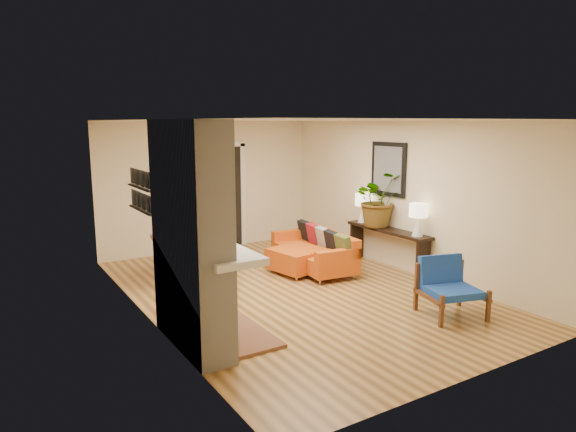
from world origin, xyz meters
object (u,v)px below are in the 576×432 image
object	(u,v)px
console_table	(388,237)
houseplant	(379,199)
dining_table	(178,246)
lamp_far	(363,204)
sofa	(317,250)
blue_chair	(448,284)
ottoman	(298,259)
lamp_near	(418,216)

from	to	relation	value
console_table	houseplant	distance (m)	0.69
dining_table	houseplant	world-z (taller)	houseplant
console_table	lamp_far	size ratio (longest dim) A/B	3.43
sofa	blue_chair	bearing A→B (deg)	-84.86
blue_chair	houseplant	bearing A→B (deg)	71.02
ottoman	lamp_near	world-z (taller)	lamp_near
houseplant	dining_table	bearing A→B (deg)	162.29
dining_table	lamp_far	distance (m)	3.47
sofa	houseplant	world-z (taller)	houseplant
console_table	sofa	bearing A→B (deg)	147.19
ottoman	lamp_near	size ratio (longest dim) A/B	1.77
sofa	ottoman	distance (m)	0.43
houseplant	lamp_far	bearing A→B (deg)	88.69
console_table	dining_table	bearing A→B (deg)	158.51
sofa	blue_chair	xyz separation A→B (m)	(0.25, -2.74, 0.09)
sofa	dining_table	distance (m)	2.43
blue_chair	lamp_near	xyz separation A→B (m)	(0.81, 1.36, 0.64)
sofa	blue_chair	size ratio (longest dim) A/B	2.14
ottoman	blue_chair	size ratio (longest dim) A/B	1.05
lamp_far	dining_table	bearing A→B (deg)	169.32
blue_chair	lamp_far	distance (m)	2.94
lamp_near	blue_chair	bearing A→B (deg)	-120.56
ottoman	lamp_near	bearing A→B (deg)	-42.09
lamp_near	lamp_far	distance (m)	1.39
sofa	lamp_near	xyz separation A→B (m)	(1.05, -1.37, 0.74)
sofa	lamp_near	bearing A→B (deg)	-52.55
blue_chair	houseplant	distance (m)	2.58
lamp_near	ottoman	bearing A→B (deg)	137.91
ottoman	console_table	distance (m)	1.64
ottoman	console_table	size ratio (longest dim) A/B	0.52
lamp_near	lamp_far	bearing A→B (deg)	90.00
lamp_far	blue_chair	bearing A→B (deg)	-106.32
console_table	lamp_near	world-z (taller)	lamp_near
ottoman	console_table	bearing A→B (deg)	-23.38
lamp_near	houseplant	distance (m)	0.96
sofa	console_table	distance (m)	1.28
sofa	ottoman	xyz separation A→B (m)	(-0.42, -0.04, -0.08)
ottoman	blue_chair	xyz separation A→B (m)	(0.67, -2.70, 0.18)
dining_table	ottoman	bearing A→B (deg)	-19.98
dining_table	lamp_near	size ratio (longest dim) A/B	3.01
ottoman	dining_table	xyz separation A→B (m)	(-1.90, 0.69, 0.32)
ottoman	blue_chair	world-z (taller)	blue_chair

